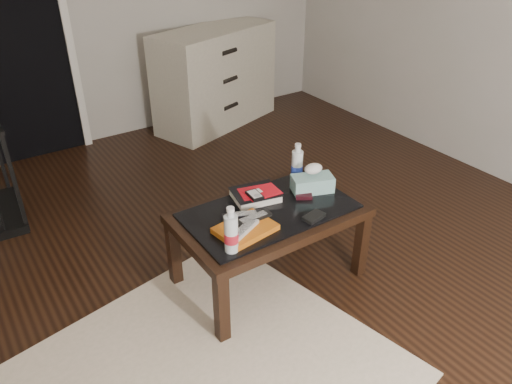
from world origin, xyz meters
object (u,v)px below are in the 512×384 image
(water_bottle_left, at_px, (231,230))
(tissue_box, at_px, (312,184))
(textbook, at_px, (256,195))
(coffee_table, at_px, (269,220))
(water_bottle_right, at_px, (297,163))
(dresser, at_px, (215,78))

(water_bottle_left, relative_size, tissue_box, 1.03)
(textbook, xyz_separation_m, water_bottle_left, (-0.36, -0.33, 0.10))
(coffee_table, xyz_separation_m, tissue_box, (0.32, 0.03, 0.11))
(coffee_table, bearing_deg, water_bottle_right, 28.46)
(water_bottle_right, bearing_deg, dresser, 73.28)
(textbook, distance_m, tissue_box, 0.33)
(tissue_box, bearing_deg, coffee_table, -153.50)
(coffee_table, xyz_separation_m, water_bottle_left, (-0.35, -0.19, 0.18))
(water_bottle_left, xyz_separation_m, water_bottle_right, (0.67, 0.36, 0.00))
(coffee_table, distance_m, textbook, 0.16)
(coffee_table, xyz_separation_m, dresser, (0.92, 2.17, 0.05))
(water_bottle_right, height_order, tissue_box, water_bottle_right)
(textbook, bearing_deg, coffee_table, -79.28)
(dresser, height_order, textbook, dresser)
(textbook, height_order, water_bottle_left, water_bottle_left)
(coffee_table, distance_m, tissue_box, 0.34)
(coffee_table, distance_m, water_bottle_left, 0.44)
(water_bottle_left, distance_m, tissue_box, 0.71)
(dresser, xyz_separation_m, tissue_box, (-0.60, -2.14, 0.06))
(coffee_table, bearing_deg, water_bottle_left, -151.47)
(textbook, distance_m, water_bottle_left, 0.50)
(textbook, xyz_separation_m, tissue_box, (0.32, -0.11, 0.02))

